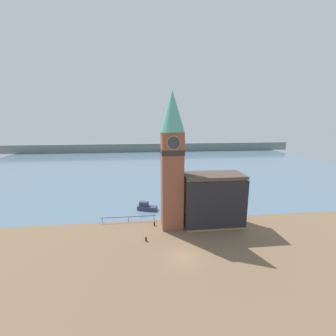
# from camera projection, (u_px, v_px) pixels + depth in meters

# --- Properties ---
(ground_plane) EXTENTS (160.00, 160.00, 0.00)m
(ground_plane) POSITION_uv_depth(u_px,v_px,m) (184.00, 257.00, 32.42)
(ground_plane) COLOR brown
(water) EXTENTS (160.00, 120.00, 0.00)m
(water) POSITION_uv_depth(u_px,v_px,m) (155.00, 163.00, 103.26)
(water) COLOR slate
(water) RESTS_ON ground_plane
(far_shoreline) EXTENTS (180.00, 3.00, 5.00)m
(far_shoreline) POSITION_uv_depth(u_px,v_px,m) (151.00, 148.00, 141.60)
(far_shoreline) COLOR slate
(far_shoreline) RESTS_ON water
(pier_railing) EXTENTS (10.56, 0.08, 1.09)m
(pier_railing) POSITION_uv_depth(u_px,v_px,m) (128.00, 217.00, 43.57)
(pier_railing) COLOR #232328
(pier_railing) RESTS_ON ground_plane
(clock_tower) EXTENTS (4.31, 4.31, 24.34)m
(clock_tower) POSITION_uv_depth(u_px,v_px,m) (172.00, 158.00, 39.32)
(clock_tower) COLOR brown
(clock_tower) RESTS_ON ground_plane
(pier_building) EXTENTS (10.96, 5.81, 9.88)m
(pier_building) POSITION_uv_depth(u_px,v_px,m) (213.00, 200.00, 41.56)
(pier_building) COLOR tan
(pier_building) RESTS_ON ground_plane
(boat_near) EXTENTS (4.55, 2.88, 1.83)m
(boat_near) POSITION_uv_depth(u_px,v_px,m) (146.00, 207.00, 49.47)
(boat_near) COLOR #333856
(boat_near) RESTS_ON water
(mooring_bollard_near) EXTENTS (0.32, 0.32, 0.75)m
(mooring_bollard_near) POSITION_uv_depth(u_px,v_px,m) (154.00, 224.00, 42.15)
(mooring_bollard_near) COLOR black
(mooring_bollard_near) RESTS_ON ground_plane
(mooring_bollard_far) EXTENTS (0.33, 0.33, 0.74)m
(mooring_bollard_far) POSITION_uv_depth(u_px,v_px,m) (146.00, 239.00, 36.73)
(mooring_bollard_far) COLOR black
(mooring_bollard_far) RESTS_ON ground_plane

